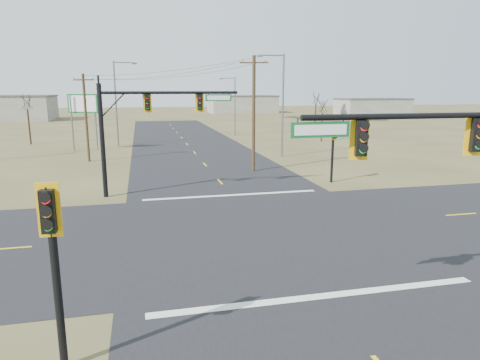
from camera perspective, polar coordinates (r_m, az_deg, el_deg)
name	(u,v)px	position (r m, az deg, el deg)	size (l,w,h in m)	color
ground	(262,230)	(22.27, 2.93, -6.65)	(320.00, 320.00, 0.00)	brown
road_ew	(262,230)	(22.27, 2.93, -6.63)	(160.00, 14.00, 0.02)	black
road_ns	(262,230)	(22.27, 2.93, -6.62)	(14.00, 160.00, 0.02)	black
stop_bar_near	(321,296)	(15.74, 10.70, -14.99)	(12.00, 0.40, 0.01)	silver
stop_bar_far	(232,195)	(29.26, -1.10, -2.02)	(12.00, 0.40, 0.01)	silver
mast_arm_near	(480,155)	(15.73, 29.40, 2.91)	(10.34, 0.53, 6.93)	black
mast_arm_far	(146,116)	(29.42, -12.44, 8.37)	(9.26, 0.40, 7.50)	black
pedestal_signal_ne	(334,139)	(33.55, 12.40, 5.34)	(0.66, 0.58, 4.70)	black
pedestal_signal_sw	(52,240)	(11.38, -23.83, -7.34)	(0.58, 0.52, 4.99)	black
utility_pole_near	(254,113)	(37.42, 1.84, 8.97)	(2.35, 0.84, 9.93)	#46331E
utility_pole_far	(86,116)	(45.29, -19.85, 7.99)	(1.96, 0.99, 8.62)	#46331E
highway_sign	(83,111)	(53.66, -20.19, 8.61)	(3.40, 1.05, 6.60)	slate
streetlight_a	(281,100)	(45.88, 5.46, 10.58)	(2.99, 0.35, 10.73)	slate
streetlight_b	(234,103)	(67.17, -0.84, 10.22)	(2.51, 0.31, 8.98)	slate
streetlight_c	(118,99)	(57.26, -16.01, 10.38)	(2.96, 0.37, 10.61)	slate
bare_tree_b	(27,101)	(62.63, -26.57, 9.37)	(3.50, 3.50, 7.01)	black
bare_tree_c	(323,105)	(60.73, 10.96, 9.75)	(3.52, 3.52, 6.32)	black
bare_tree_d	(316,98)	(72.54, 10.12, 10.71)	(3.12, 3.12, 7.09)	black
warehouse_mid	(242,105)	(133.96, 0.29, 10.02)	(20.00, 12.00, 5.00)	#A39E91
warehouse_right	(372,108)	(121.70, 17.21, 9.18)	(18.00, 10.00, 4.50)	#A39E91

